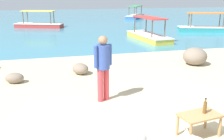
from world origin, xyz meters
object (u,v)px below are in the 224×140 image
Objects in this scene: person_standing at (103,64)px; boat_yellow at (149,35)px; boat_red at (39,24)px; bottle at (205,107)px; low_bench_table at (199,118)px; boat_blue at (135,15)px; boat_teal at (205,27)px.

boat_yellow is at bearing 127.47° from person_standing.
boat_red is 1.02× the size of boat_yellow.
bottle is at bearing -58.98° from boat_red.
person_standing is at bearing 125.50° from bottle.
boat_yellow reaches higher than low_bench_table.
bottle is 23.89m from boat_blue.
boat_teal is at bearing 113.35° from person_standing.
boat_teal is at bearing 42.00° from boat_blue.
boat_teal is 1.02× the size of boat_yellow.
person_standing is at bearing 113.72° from low_bench_table.
person_standing reaches higher than boat_blue.
boat_blue is at bearing -64.44° from boat_teal.
person_standing is 13.99m from boat_teal.
boat_teal is (9.50, 10.24, -0.70)m from person_standing.
low_bench_table is 0.22m from bottle.
low_bench_table is at bearing 157.15° from boat_yellow.
person_standing is 0.43× the size of boat_yellow.
bottle is 2.55m from person_standing.
bottle reaches higher than low_bench_table.
low_bench_table is 0.22× the size of boat_yellow.
low_bench_table is at bearing 9.39° from person_standing.
bottle is at bearing 74.51° from boat_teal.
boat_blue is at bearing 64.36° from low_bench_table.
boat_blue and boat_yellow have the same top height.
bottle is 17.66m from boat_red.
boat_blue reaches higher than low_bench_table.
person_standing is (-1.36, 2.07, 0.58)m from low_bench_table.
boat_red reaches higher than bottle.
person_standing reaches higher than bottle.
person_standing is at bearing 145.15° from boat_yellow.
boat_blue reaches higher than bottle.
bottle is (0.11, 0.02, 0.19)m from low_bench_table.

